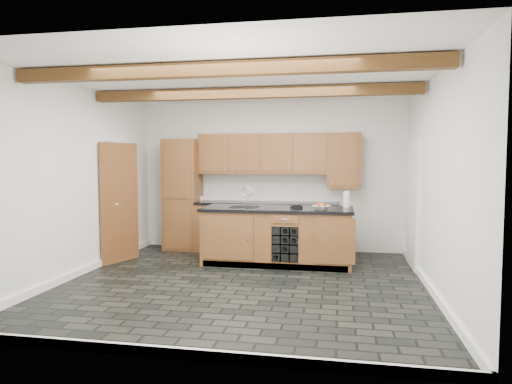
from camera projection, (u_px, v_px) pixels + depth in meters
ground at (243, 283)px, 6.35m from camera, size 5.00×5.00×0.00m
room_shell at (245, 172)px, 6.78m from camera, size 5.01×5.00×5.00m
back_cabinetry at (248, 199)px, 8.54m from camera, size 3.65×0.62×2.20m
island at (278, 236)px, 7.52m from camera, size 2.48×0.96×0.93m
faucet at (245, 205)px, 7.64m from camera, size 0.45×0.40×0.34m
kitchen_scale at (297, 207)px, 7.41m from camera, size 0.20×0.15×0.05m
fruit_bowl at (321, 208)px, 7.17m from camera, size 0.35×0.35×0.07m
fruit_cluster at (321, 205)px, 7.17m from camera, size 0.16×0.17×0.07m
paper_towel at (347, 199)px, 7.55m from camera, size 0.11×0.11×0.27m
mug at (202, 199)px, 8.74m from camera, size 0.12×0.12×0.09m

